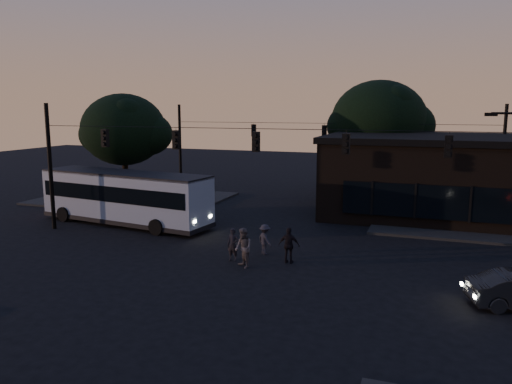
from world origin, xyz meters
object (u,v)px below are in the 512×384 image
(bus, at_px, (125,195))
(pedestrian_b, at_px, (243,248))
(pedestrian_a, at_px, (233,245))
(pedestrian_d, at_px, (265,239))
(pedestrian_c, at_px, (289,245))
(building, at_px, (443,176))

(bus, relative_size, pedestrian_b, 6.52)
(pedestrian_a, xyz_separation_m, pedestrian_d, (1.09, 1.52, -0.03))
(pedestrian_a, bearing_deg, pedestrian_d, 53.96)
(pedestrian_b, height_order, pedestrian_c, pedestrian_b)
(pedestrian_a, distance_m, pedestrian_c, 2.68)
(building, bearing_deg, pedestrian_c, -116.28)
(pedestrian_a, relative_size, pedestrian_d, 1.03)
(pedestrian_b, xyz_separation_m, pedestrian_c, (1.78, 1.35, -0.05))
(bus, relative_size, pedestrian_a, 7.60)
(pedestrian_b, relative_size, pedestrian_c, 1.06)
(building, bearing_deg, pedestrian_d, -123.12)
(bus, bearing_deg, pedestrian_c, -11.45)
(pedestrian_a, xyz_separation_m, pedestrian_c, (2.62, 0.55, 0.08))
(building, distance_m, pedestrian_b, 17.34)
(bus, relative_size, pedestrian_c, 6.92)
(building, height_order, pedestrian_a, building)
(pedestrian_c, bearing_deg, building, -118.32)
(building, distance_m, bus, 20.90)
(building, relative_size, pedestrian_c, 8.93)
(building, bearing_deg, bus, -153.00)
(building, distance_m, pedestrian_a, 17.12)
(bus, xyz_separation_m, pedestrian_c, (11.87, -4.16, -0.98))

